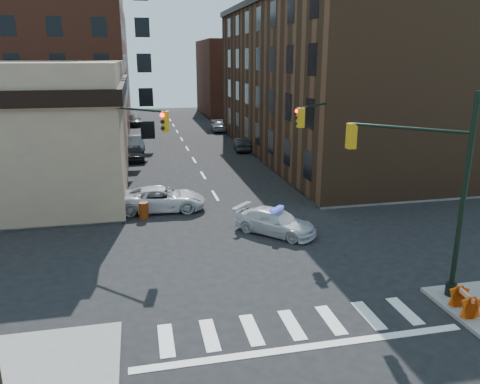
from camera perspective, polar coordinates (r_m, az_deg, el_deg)
name	(u,v)px	position (r m, az deg, el deg)	size (l,w,h in m)	color
ground	(248,251)	(23.42, 1.02, -7.26)	(140.00, 140.00, 0.00)	black
sidewalk_ne	(366,134)	(61.23, 15.10, 6.89)	(34.00, 54.50, 0.15)	gray
apartment_block	(11,33)	(62.44, -26.09, 17.03)	(25.00, 25.00, 24.00)	#5A2B1C
commercial_row_ne	(326,82)	(47.06, 10.39, 13.05)	(14.00, 34.00, 14.00)	#482F1C
filler_nw	(64,66)	(83.64, -20.61, 14.22)	(20.00, 18.00, 16.00)	brown
filler_ne	(250,78)	(81.23, 1.17, 13.77)	(16.00, 16.00, 12.00)	#5A2B1C
signal_pole_se	(434,183)	(19.51, 22.59, 0.99)	(5.40, 5.27, 8.00)	black
signal_pole_nw	(123,150)	(26.72, -14.02, 4.95)	(3.58, 3.67, 8.00)	black
signal_pole_ne	(322,142)	(28.84, 9.96, 5.98)	(3.67, 3.58, 8.00)	black
tree_ne_near	(261,116)	(48.89, 2.55, 9.27)	(3.00, 3.00, 4.85)	black
tree_ne_far	(244,108)	(56.61, 0.44, 10.21)	(3.00, 3.00, 4.85)	black
police_car	(275,222)	(25.56, 4.33, -3.65)	(1.87, 4.61, 1.34)	silver
pickup	(162,199)	(29.73, -9.51, -0.81)	(2.49, 5.41, 1.50)	silver
parked_car_wnear	(134,153)	(44.88, -12.74, 4.68)	(1.67, 4.15, 1.42)	black
parked_car_wfar	(135,143)	(50.16, -12.69, 5.87)	(1.53, 4.38, 1.44)	gray
parked_car_wdeep	(133,120)	(68.42, -12.86, 8.52)	(2.09, 5.15, 1.49)	black
parked_car_enear	(242,144)	(48.50, 0.22, 5.85)	(1.40, 4.02, 1.33)	black
parked_car_efar	(219,125)	(61.58, -2.62, 8.11)	(1.78, 4.42, 1.51)	#92969B
pedestrian_a	(54,206)	(28.65, -21.78, -1.59)	(0.73, 0.48, 1.99)	black
pedestrian_b	(84,208)	(28.35, -18.48, -1.81)	(0.80, 0.62, 1.65)	black
pedestrian_c	(26,194)	(32.61, -24.63, -0.22)	(0.93, 0.39, 1.59)	#1F252E
barrel_road	(290,226)	(25.59, 6.12, -4.19)	(0.51, 0.51, 0.91)	red
barrel_bank	(144,211)	(28.46, -11.66, -2.23)	(0.56, 0.56, 1.00)	#C63509
barricade_se_a	(465,303)	(19.57, 25.70, -12.05)	(1.13, 0.57, 0.85)	#D14A09
barricade_nw_a	(84,207)	(29.91, -18.44, -1.72)	(1.09, 0.55, 0.82)	red
barricade_nw_b	(32,207)	(30.87, -24.01, -1.64)	(1.26, 0.63, 0.95)	#EF330B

